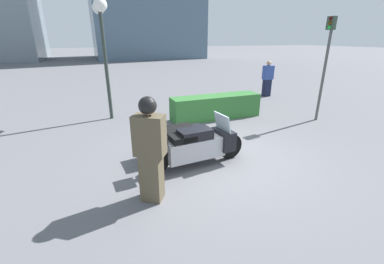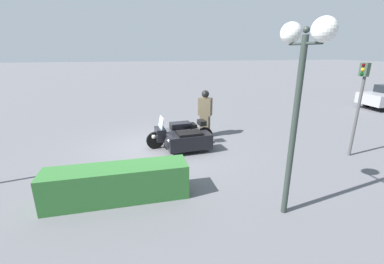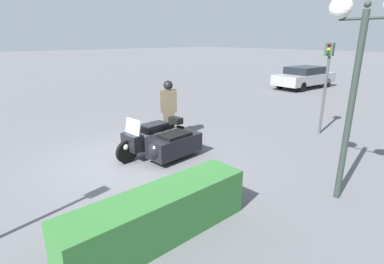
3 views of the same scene
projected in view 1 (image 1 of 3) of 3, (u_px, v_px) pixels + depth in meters
name	position (u px, v px, depth m)	size (l,w,h in m)	color
ground_plane	(222.00, 158.00, 6.23)	(160.00, 160.00, 0.00)	slate
police_motorcycle	(189.00, 141.00, 6.04)	(2.50, 1.35, 1.15)	black
officer_rider	(150.00, 148.00, 4.34)	(0.60, 0.54, 1.88)	brown
hedge_bush_curbside	(216.00, 107.00, 9.22)	(3.26, 0.77, 0.83)	#337033
twin_lamp_post	(101.00, 24.00, 8.24)	(0.41, 1.30, 3.89)	#2D3833
traffic_light_near	(326.00, 55.00, 8.38)	(0.22, 0.28, 3.38)	#4C4C4C
pedestrian_bystander	(268.00, 79.00, 12.59)	(0.50, 0.32, 1.72)	#191E38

